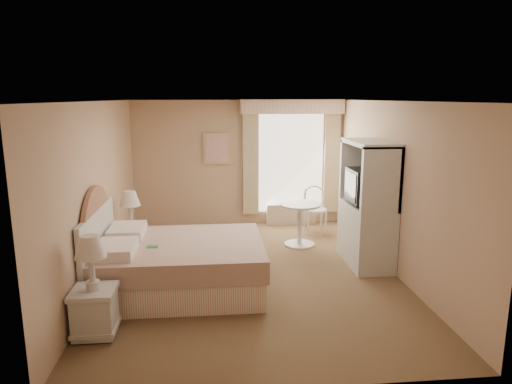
{
  "coord_description": "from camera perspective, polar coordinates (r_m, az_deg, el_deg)",
  "views": [
    {
      "loc": [
        -0.55,
        -6.32,
        2.55
      ],
      "look_at": [
        0.1,
        0.3,
        1.17
      ],
      "focal_mm": 32.0,
      "sensor_mm": 36.0,
      "label": 1
    }
  ],
  "objects": [
    {
      "name": "room",
      "position": [
        6.48,
        -0.63,
        0.18
      ],
      "size": [
        4.21,
        5.51,
        2.51
      ],
      "color": "brown",
      "rests_on": "ground"
    },
    {
      "name": "window",
      "position": [
        9.2,
        4.46,
        4.17
      ],
      "size": [
        2.05,
        0.22,
        2.51
      ],
      "color": "white",
      "rests_on": "room"
    },
    {
      "name": "framed_art",
      "position": [
        9.09,
        -4.98,
        5.4
      ],
      "size": [
        0.52,
        0.04,
        0.62
      ],
      "color": "tan",
      "rests_on": "room"
    },
    {
      "name": "bed",
      "position": [
        6.28,
        -10.55,
        -8.75
      ],
      "size": [
        2.22,
        1.75,
        1.54
      ],
      "color": "tan",
      "rests_on": "room"
    },
    {
      "name": "nightstand_near",
      "position": [
        5.33,
        -19.59,
        -12.5
      ],
      "size": [
        0.46,
        0.46,
        1.12
      ],
      "color": "silver",
      "rests_on": "room"
    },
    {
      "name": "nightstand_far",
      "position": [
        7.55,
        -15.27,
        -5.09
      ],
      "size": [
        0.45,
        0.45,
        1.1
      ],
      "color": "silver",
      "rests_on": "room"
    },
    {
      "name": "round_table",
      "position": [
        7.98,
        5.51,
        -3.19
      ],
      "size": [
        0.71,
        0.71,
        0.75
      ],
      "color": "silver",
      "rests_on": "room"
    },
    {
      "name": "cafe_chair",
      "position": [
        8.81,
        7.36,
        -1.68
      ],
      "size": [
        0.43,
        0.43,
        0.89
      ],
      "rotation": [
        0.0,
        0.0,
        -0.01
      ],
      "color": "silver",
      "rests_on": "room"
    },
    {
      "name": "armoire",
      "position": [
        7.2,
        13.73,
        -2.69
      ],
      "size": [
        0.58,
        1.15,
        1.92
      ],
      "color": "silver",
      "rests_on": "room"
    }
  ]
}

